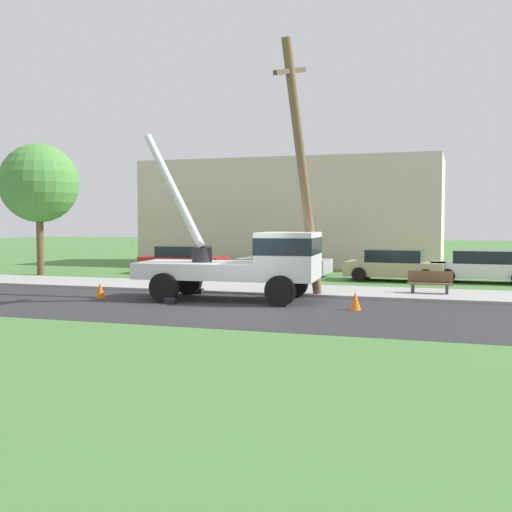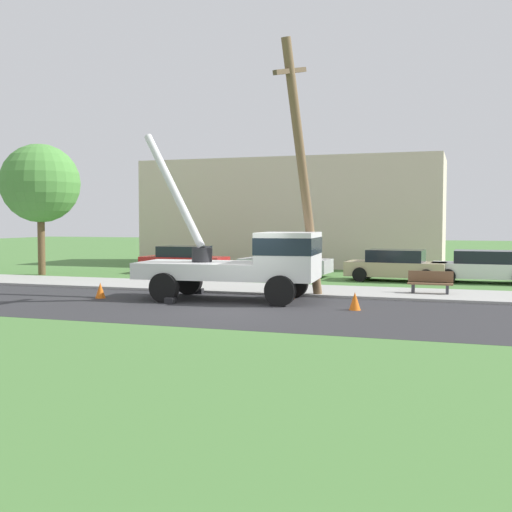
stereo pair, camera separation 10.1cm
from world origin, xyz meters
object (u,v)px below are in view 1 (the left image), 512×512
object	(u,v)px
parked_sedan_red	(183,260)
parked_sedan_white	(483,267)
roadside_tree_near	(39,184)
park_bench	(430,283)
traffic_cone_behind	(100,290)
traffic_cone_ahead	(355,301)
parked_sedan_silver	(284,262)
leaning_utility_pole	(302,169)
traffic_cone_curbside	(290,291)
parked_sedan_tan	(395,265)
utility_truck	(252,260)

from	to	relation	value
parked_sedan_red	parked_sedan_white	distance (m)	14.58
roadside_tree_near	park_bench	bearing A→B (deg)	-9.03
traffic_cone_behind	parked_sedan_white	world-z (taller)	parked_sedan_white
traffic_cone_ahead	parked_sedan_silver	size ratio (longest dim) A/B	0.12
leaning_utility_pole	parked_sedan_red	distance (m)	12.58
traffic_cone_curbside	parked_sedan_silver	distance (m)	8.87
leaning_utility_pole	park_bench	size ratio (longest dim) A/B	5.51
traffic_cone_behind	parked_sedan_red	world-z (taller)	parked_sedan_red
parked_sedan_red	leaning_utility_pole	bearing A→B (deg)	-45.42
parked_sedan_silver	parked_sedan_tan	bearing A→B (deg)	-6.81
traffic_cone_curbside	parked_sedan_red	xyz separation A→B (m)	(-7.98, 8.53, 0.43)
leaning_utility_pole	traffic_cone_behind	xyz separation A→B (m)	(-6.85, -1.89, -4.25)
traffic_cone_ahead	parked_sedan_tan	distance (m)	9.89
traffic_cone_ahead	park_bench	bearing A→B (deg)	66.22
utility_truck	roadside_tree_near	world-z (taller)	roadside_tree_near
park_bench	traffic_cone_behind	bearing A→B (deg)	-158.28
traffic_cone_behind	parked_sedan_silver	xyz separation A→B (m)	(3.87, 10.38, 0.43)
utility_truck	traffic_cone_curbside	xyz separation A→B (m)	(1.13, 0.83, -1.13)
leaning_utility_pole	park_bench	bearing A→B (deg)	30.89
utility_truck	traffic_cone_curbside	size ratio (longest dim) A/B	12.37
parked_sedan_silver	traffic_cone_behind	bearing A→B (deg)	-110.43
traffic_cone_behind	traffic_cone_curbside	size ratio (longest dim) A/B	1.00
traffic_cone_ahead	utility_truck	bearing A→B (deg)	162.18
traffic_cone_ahead	parked_sedan_red	xyz separation A→B (m)	(-10.61, 10.56, 0.43)
utility_truck	park_bench	size ratio (longest dim) A/B	4.33
parked_sedan_white	park_bench	distance (m)	6.06
parked_sedan_tan	parked_sedan_white	xyz separation A→B (m)	(3.76, 0.39, 0.00)
parked_sedan_white	parked_sedan_red	bearing A→B (deg)	178.81
traffic_cone_behind	traffic_cone_curbside	world-z (taller)	same
parked_sedan_tan	park_bench	size ratio (longest dim) A/B	2.81
parked_sedan_red	park_bench	bearing A→B (deg)	-25.57
leaning_utility_pole	traffic_cone_ahead	size ratio (longest dim) A/B	15.76
parked_sedan_tan	park_bench	world-z (taller)	parked_sedan_tan
utility_truck	parked_sedan_silver	world-z (taller)	utility_truck
utility_truck	traffic_cone_ahead	size ratio (longest dim) A/B	12.37
leaning_utility_pole	parked_sedan_tan	bearing A→B (deg)	73.00
parked_sedan_silver	roadside_tree_near	size ratio (longest dim) A/B	0.68
parked_sedan_white	roadside_tree_near	bearing A→B (deg)	-172.71
parked_sedan_silver	utility_truck	bearing A→B (deg)	-81.35
leaning_utility_pole	traffic_cone_behind	size ratio (longest dim) A/B	15.76
park_bench	roadside_tree_near	bearing A→B (deg)	170.97
parked_sedan_silver	roadside_tree_near	xyz separation A→B (m)	(-11.93, -2.95, 3.87)
leaning_utility_pole	parked_sedan_red	world-z (taller)	leaning_utility_pole
parked_sedan_silver	parked_sedan_white	world-z (taller)	same
parked_sedan_silver	park_bench	xyz separation A→B (m)	(7.17, -5.98, -0.25)
traffic_cone_ahead	parked_sedan_tan	xyz separation A→B (m)	(0.21, 9.88, 0.43)
traffic_cone_ahead	traffic_cone_curbside	distance (m)	3.32
parked_sedan_red	traffic_cone_ahead	bearing A→B (deg)	-44.89
parked_sedan_white	roadside_tree_near	xyz separation A→B (m)	(-21.07, -2.69, 3.87)
parked_sedan_red	parked_sedan_silver	bearing A→B (deg)	-0.49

